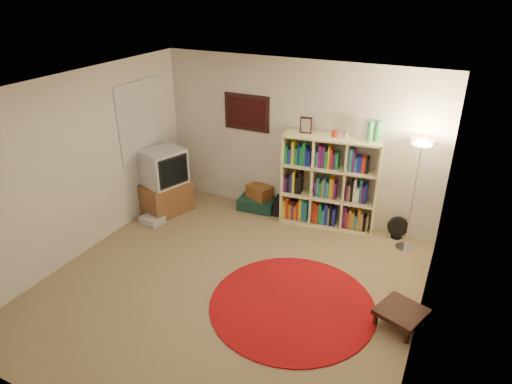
# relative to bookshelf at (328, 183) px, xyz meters

# --- Properties ---
(room) EXTENTS (4.54, 4.54, 2.54)m
(room) POSITION_rel_bookshelf_xyz_m (-0.65, -2.06, 0.56)
(room) COLOR #947D57
(room) RESTS_ON ground
(bookshelf) EXTENTS (1.49, 0.57, 1.74)m
(bookshelf) POSITION_rel_bookshelf_xyz_m (0.00, 0.00, 0.00)
(bookshelf) COLOR #FFF1AA
(bookshelf) RESTS_ON ground
(floor_lamp) EXTENTS (0.40, 0.40, 1.66)m
(floor_lamp) POSITION_rel_bookshelf_xyz_m (1.27, -0.21, 0.68)
(floor_lamp) COLOR white
(floor_lamp) RESTS_ON ground
(floor_fan) EXTENTS (0.31, 0.20, 0.35)m
(floor_fan) POSITION_rel_bookshelf_xyz_m (1.10, 0.04, -0.53)
(floor_fan) COLOR black
(floor_fan) RESTS_ON ground
(tv_stand) EXTENTS (0.73, 0.87, 1.09)m
(tv_stand) POSITION_rel_bookshelf_xyz_m (-2.50, -0.76, -0.18)
(tv_stand) COLOR brown
(tv_stand) RESTS_ON ground
(dvd_box) EXTENTS (0.37, 0.32, 0.11)m
(dvd_box) POSITION_rel_bookshelf_xyz_m (-2.49, -1.19, -0.65)
(dvd_box) COLOR silver
(dvd_box) RESTS_ON ground
(suitcase) EXTENTS (0.64, 0.44, 0.20)m
(suitcase) POSITION_rel_bookshelf_xyz_m (-1.19, -0.02, -0.61)
(suitcase) COLOR #13342A
(suitcase) RESTS_ON ground
(wicker_basket) EXTENTS (0.46, 0.39, 0.22)m
(wicker_basket) POSITION_rel_bookshelf_xyz_m (-1.17, 0.01, -0.40)
(wicker_basket) COLOR brown
(wicker_basket) RESTS_ON suitcase
(duffel_bag) EXTENTS (0.43, 0.38, 0.27)m
(duffel_bag) POSITION_rel_bookshelf_xyz_m (-0.68, 0.03, -0.57)
(duffel_bag) COLOR black
(duffel_bag) RESTS_ON ground
(paper_towel) EXTENTS (0.12, 0.12, 0.22)m
(paper_towel) POSITION_rel_bookshelf_xyz_m (-0.27, 0.11, -0.59)
(paper_towel) COLOR silver
(paper_towel) RESTS_ON ground
(red_rug) EXTENTS (1.99, 1.99, 0.02)m
(red_rug) POSITION_rel_bookshelf_xyz_m (0.26, -2.09, -0.69)
(red_rug) COLOR maroon
(red_rug) RESTS_ON ground
(side_table) EXTENTS (0.62, 0.62, 0.22)m
(side_table) POSITION_rel_bookshelf_xyz_m (1.48, -1.88, -0.52)
(side_table) COLOR black
(side_table) RESTS_ON ground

